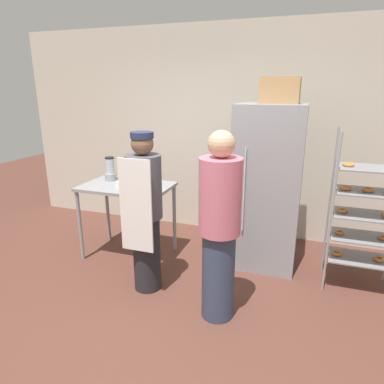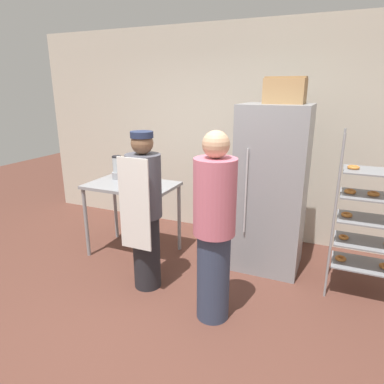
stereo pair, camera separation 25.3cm
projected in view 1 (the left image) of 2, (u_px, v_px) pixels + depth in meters
ground_plane at (167, 325)px, 3.02m from camera, size 14.00×14.00×0.00m
back_wall at (231, 133)px, 4.71m from camera, size 6.40×0.12×2.83m
refrigerator at (267, 188)px, 3.87m from camera, size 0.73×0.67×1.85m
baking_rack at (364, 214)px, 3.40m from camera, size 0.64×0.44×1.63m
prep_counter at (127, 194)px, 4.08m from camera, size 1.05×0.68×0.91m
donut_box at (129, 181)px, 4.05m from camera, size 0.26×0.20×0.24m
blender_pitcher at (110, 170)px, 4.23m from camera, size 0.14×0.14×0.29m
cardboard_storage_box at (280, 91)px, 3.59m from camera, size 0.41×0.33×0.27m
person_baker at (145, 212)px, 3.36m from camera, size 0.34×0.36×1.62m
person_customer at (219, 228)px, 2.92m from camera, size 0.36×0.36×1.70m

